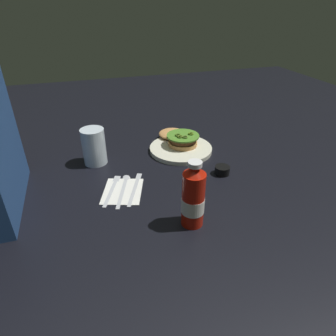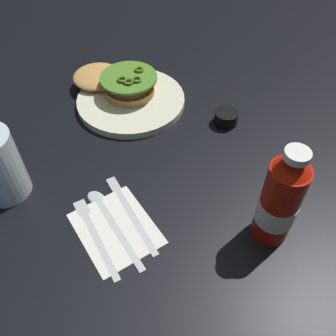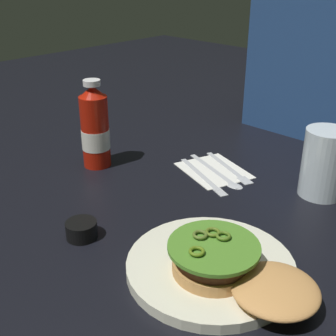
# 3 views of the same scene
# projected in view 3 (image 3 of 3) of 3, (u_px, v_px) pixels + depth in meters

# --- Properties ---
(ground_plane) EXTENTS (3.00, 3.00, 0.00)m
(ground_plane) POSITION_uv_depth(u_px,v_px,m) (171.00, 212.00, 0.85)
(ground_plane) COLOR black
(dinner_plate) EXTENTS (0.26, 0.26, 0.02)m
(dinner_plate) POSITION_uv_depth(u_px,v_px,m) (210.00, 267.00, 0.68)
(dinner_plate) COLOR silver
(dinner_plate) RESTS_ON ground_plane
(burger_sandwich) EXTENTS (0.23, 0.14, 0.05)m
(burger_sandwich) POSITION_uv_depth(u_px,v_px,m) (235.00, 269.00, 0.63)
(burger_sandwich) COLOR tan
(burger_sandwich) RESTS_ON dinner_plate
(ketchup_bottle) EXTENTS (0.06, 0.06, 0.20)m
(ketchup_bottle) POSITION_uv_depth(u_px,v_px,m) (95.00, 129.00, 1.00)
(ketchup_bottle) COLOR #B0180A
(ketchup_bottle) RESTS_ON ground_plane
(water_glass) EXTENTS (0.09, 0.09, 0.14)m
(water_glass) POSITION_uv_depth(u_px,v_px,m) (324.00, 163.00, 0.88)
(water_glass) COLOR silver
(water_glass) RESTS_ON ground_plane
(condiment_cup) EXTENTS (0.05, 0.05, 0.03)m
(condiment_cup) POSITION_uv_depth(u_px,v_px,m) (82.00, 230.00, 0.76)
(condiment_cup) COLOR black
(condiment_cup) RESTS_ON ground_plane
(napkin) EXTENTS (0.18, 0.17, 0.00)m
(napkin) POSITION_uv_depth(u_px,v_px,m) (214.00, 170.00, 1.01)
(napkin) COLOR white
(napkin) RESTS_ON ground_plane
(butter_knife) EXTENTS (0.19, 0.09, 0.00)m
(butter_knife) POSITION_uv_depth(u_px,v_px,m) (205.00, 177.00, 0.97)
(butter_knife) COLOR silver
(butter_knife) RESTS_ON napkin
(spoon_utensil) EXTENTS (0.19, 0.08, 0.00)m
(spoon_utensil) POSITION_uv_depth(u_px,v_px,m) (221.00, 174.00, 0.98)
(spoon_utensil) COLOR silver
(spoon_utensil) RESTS_ON napkin
(fork_utensil) EXTENTS (0.18, 0.08, 0.00)m
(fork_utensil) POSITION_uv_depth(u_px,v_px,m) (232.00, 169.00, 1.01)
(fork_utensil) COLOR silver
(fork_utensil) RESTS_ON napkin
(diner_person) EXTENTS (0.37, 0.19, 0.59)m
(diner_person) POSITION_uv_depth(u_px,v_px,m) (330.00, 36.00, 1.13)
(diner_person) COLOR navy
(diner_person) RESTS_ON ground_plane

